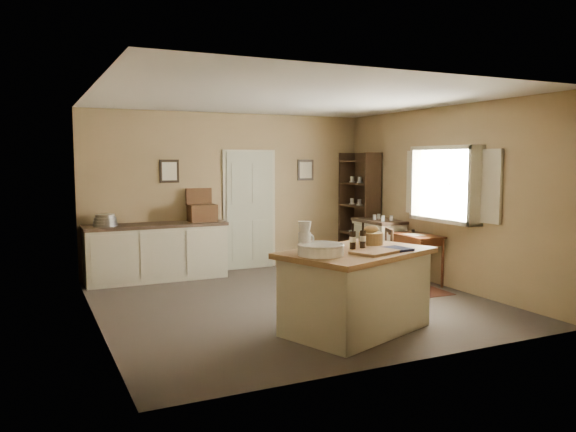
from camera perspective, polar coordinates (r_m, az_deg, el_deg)
name	(u,v)px	position (r m, az deg, el deg)	size (l,w,h in m)	color
ground	(293,302)	(7.63, 0.50, -8.72)	(5.00, 5.00, 0.00)	#4B4039
wall_back	(230,192)	(9.72, -5.92, 2.42)	(5.00, 0.10, 2.70)	#957A53
wall_front	(411,220)	(5.28, 12.38, -0.41)	(5.00, 0.10, 2.70)	#957A53
wall_left	(94,209)	(6.72, -19.08, 0.68)	(0.10, 5.00, 2.70)	#957A53
wall_right	(442,197)	(8.79, 15.36, 1.90)	(0.10, 5.00, 2.70)	#957A53
ceiling	(293,98)	(7.43, 0.52, 11.87)	(5.00, 5.00, 0.00)	silver
door	(250,209)	(9.83, -3.92, 0.75)	(0.97, 0.06, 2.11)	#A5A589
framed_prints	(241,171)	(9.75, -4.78, 4.62)	(2.82, 0.02, 0.38)	black
window	(447,184)	(8.58, 15.88, 3.14)	(0.25, 1.99, 1.12)	#BDB399
work_island	(355,288)	(6.33, 6.83, -7.30)	(1.93, 1.59, 1.20)	#BDB399
sideboard	(157,250)	(9.16, -13.18, -3.37)	(2.22, 0.63, 1.18)	#BDB399
rug	(392,286)	(8.67, 10.49, -7.04)	(1.10, 1.60, 0.01)	#472515
writing_desk	(417,241)	(8.82, 12.94, -2.53)	(0.49, 0.80, 0.82)	#38180B
desk_chair	(377,259)	(8.50, 8.99, -4.32)	(0.40, 0.40, 0.86)	black
right_cabinet	(379,245)	(9.66, 9.18, -2.97)	(0.53, 0.95, 0.99)	#BDB399
shelving_unit	(361,209)	(10.33, 7.46, 0.73)	(0.35, 0.92, 2.03)	black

